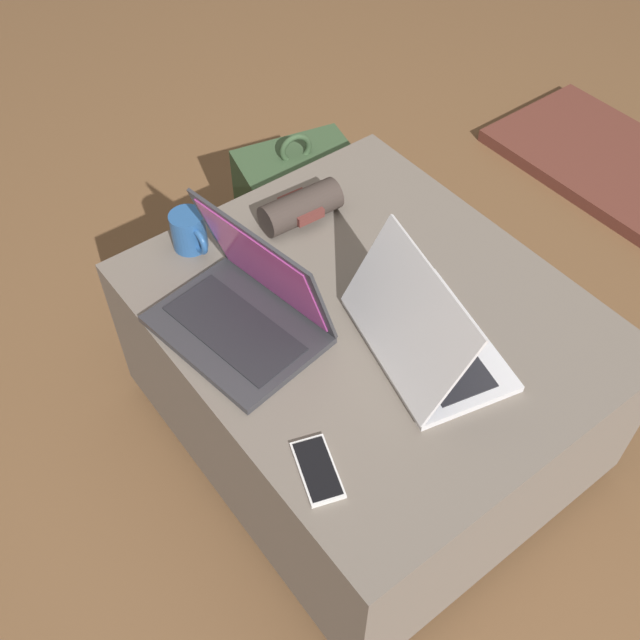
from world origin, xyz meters
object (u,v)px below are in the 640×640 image
(backpack, at_px, (296,211))
(wrist_brace, at_px, (301,207))
(laptop_far, at_px, (421,334))
(coffee_mug, at_px, (190,232))
(cell_phone, at_px, (317,470))
(laptop_near, at_px, (245,307))

(backpack, distance_m, wrist_brace, 0.47)
(laptop_far, height_order, coffee_mug, laptop_far)
(laptop_far, bearing_deg, wrist_brace, 8.36)
(cell_phone, bearing_deg, backpack, -104.46)
(laptop_near, distance_m, laptop_far, 0.36)
(laptop_far, relative_size, cell_phone, 2.68)
(laptop_far, distance_m, cell_phone, 0.35)
(backpack, relative_size, coffee_mug, 4.04)
(cell_phone, bearing_deg, wrist_brace, -104.75)
(laptop_near, bearing_deg, coffee_mug, 165.09)
(backpack, height_order, coffee_mug, coffee_mug)
(cell_phone, distance_m, coffee_mug, 0.65)
(cell_phone, relative_size, coffee_mug, 1.27)
(laptop_near, height_order, backpack, laptop_near)
(laptop_near, relative_size, backpack, 0.79)
(laptop_near, xyz_separation_m, laptop_far, (0.27, 0.24, -0.01))
(laptop_far, distance_m, wrist_brace, 0.46)
(laptop_far, relative_size, coffee_mug, 3.40)
(laptop_near, height_order, cell_phone, laptop_near)
(cell_phone, xyz_separation_m, wrist_brace, (-0.55, 0.37, 0.03))
(laptop_far, bearing_deg, laptop_near, 55.67)
(laptop_far, bearing_deg, coffee_mug, 34.98)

